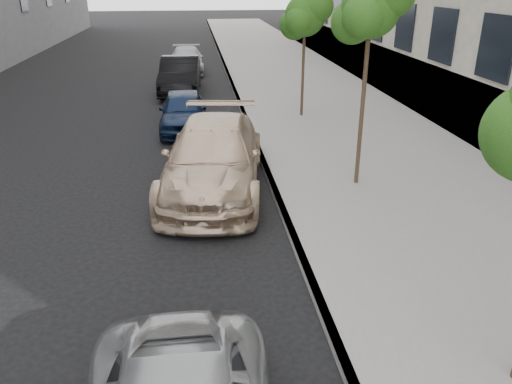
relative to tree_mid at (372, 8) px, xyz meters
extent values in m
cube|color=gray|center=(1.07, 16.00, -4.06)|extent=(6.40, 72.00, 0.14)
cube|color=#9E9B93|center=(-2.05, 16.00, -4.06)|extent=(0.15, 72.00, 0.14)
cylinder|color=#38281C|center=(-0.03, 0.00, -1.64)|extent=(0.10, 0.10, 4.70)
sphere|color=#1D5917|center=(-0.03, 0.00, 0.01)|extent=(1.27, 1.27, 1.27)
sphere|color=#1D5917|center=(-0.33, 0.25, -0.29)|extent=(0.95, 0.95, 0.95)
cylinder|color=#38281C|center=(-0.03, 6.50, -1.94)|extent=(0.10, 0.10, 4.11)
sphere|color=#1D5917|center=(-0.03, 6.50, -0.58)|extent=(1.37, 1.37, 1.37)
sphere|color=#1D5917|center=(0.32, 6.30, -0.28)|extent=(1.10, 1.10, 1.10)
sphere|color=#1D5917|center=(-0.33, 6.75, -0.88)|extent=(1.03, 1.03, 1.03)
imported|color=beige|center=(-3.46, 0.37, -3.33)|extent=(2.96, 5.79, 1.61)
imported|color=#111D39|center=(-4.24, 5.63, -3.49)|extent=(1.54, 3.78, 1.29)
imported|color=black|center=(-4.43, 11.53, -3.36)|extent=(1.86, 4.74, 1.54)
imported|color=#A2A5AA|center=(-4.19, 16.68, -3.49)|extent=(1.82, 4.44, 1.28)
camera|label=1|loc=(-3.83, -10.88, 0.61)|focal=35.00mm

